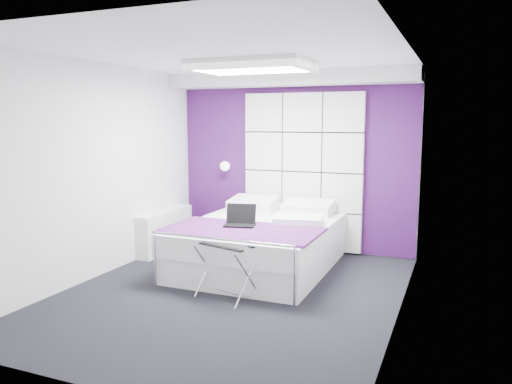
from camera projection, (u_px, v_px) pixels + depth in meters
floor at (231, 293)px, 5.58m from camera, size 4.40×4.40×0.00m
ceiling at (230, 54)px, 5.21m from camera, size 4.40×4.40×0.00m
wall_back at (294, 162)px, 7.41m from camera, size 3.60×0.00×3.60m
wall_left at (97, 171)px, 6.07m from camera, size 0.00×4.40×4.40m
wall_right at (403, 186)px, 4.71m from camera, size 0.00×4.40×4.40m
accent_wall at (294, 162)px, 7.40m from camera, size 3.58×0.02×2.58m
soffit at (289, 78)px, 7.01m from camera, size 3.58×0.50×0.20m
headboard at (302, 172)px, 7.31m from camera, size 1.80×0.08×2.30m
skylight at (252, 65)px, 5.77m from camera, size 1.36×0.86×0.12m
wall_lamp at (226, 166)px, 7.69m from camera, size 0.15×0.15×0.15m
radiator at (165, 231)px, 7.36m from camera, size 0.22×1.20×0.60m
bed at (260, 243)px, 6.50m from camera, size 1.85×2.24×0.78m
nightstand at (242, 211)px, 7.64m from camera, size 0.45×0.35×0.05m
luggage_rack at (228, 271)px, 5.41m from camera, size 0.60×0.44×0.59m
laptop at (241, 220)px, 6.14m from camera, size 0.37×0.26×0.26m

